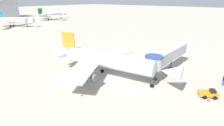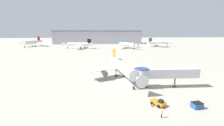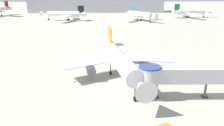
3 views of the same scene
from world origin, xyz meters
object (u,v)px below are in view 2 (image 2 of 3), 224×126
at_px(background_jet_green_tail, 159,43).
at_px(service_container_blue, 197,105).
at_px(background_jet_teal_tail, 128,44).
at_px(background_jet_red_tail, 32,42).
at_px(pushback_tug_orange, 158,102).
at_px(jet_bridge, 163,73).
at_px(main_airplane, 122,67).
at_px(traffic_cone_apron_front, 153,105).
at_px(traffic_cone_port_wing, 95,80).
at_px(ground_crew_marshaller, 162,113).
at_px(traffic_cone_starboard_wing, 148,77).
at_px(background_jet_black_tail, 79,44).

bearing_deg(background_jet_green_tail, service_container_blue, 153.49).
bearing_deg(background_jet_teal_tail, background_jet_green_tail, -6.01).
relative_size(background_jet_teal_tail, background_jet_red_tail, 0.74).
bearing_deg(background_jet_green_tail, pushback_tug_orange, 150.25).
distance_m(jet_bridge, service_container_blue, 14.47).
xyz_separation_m(background_jet_teal_tail, background_jet_red_tail, (-110.20, 33.43, 0.65)).
distance_m(jet_bridge, pushback_tug_orange, 13.53).
xyz_separation_m(main_airplane, traffic_cone_apron_front, (3.96, -22.45, -3.86)).
distance_m(jet_bridge, traffic_cone_port_wing, 23.21).
distance_m(traffic_cone_port_wing, ground_crew_marshaller, 28.66).
xyz_separation_m(service_container_blue, traffic_cone_starboard_wing, (-3.37, 24.32, -0.40)).
xyz_separation_m(jet_bridge, traffic_cone_port_wing, (-21.31, 8.14, -4.31)).
xyz_separation_m(jet_bridge, traffic_cone_starboard_wing, (-0.81, 10.62, -4.30)).
relative_size(service_container_blue, ground_crew_marshaller, 1.48).
xyz_separation_m(traffic_cone_starboard_wing, ground_crew_marshaller, (-6.33, -27.38, 0.71)).
relative_size(main_airplane, background_jet_red_tail, 0.89).
xyz_separation_m(pushback_tug_orange, traffic_cone_port_wing, (-15.52, 19.75, -0.45)).
relative_size(traffic_cone_starboard_wing, background_jet_green_tail, 0.02).
relative_size(background_jet_red_tail, background_jet_black_tail, 1.13).
distance_m(traffic_cone_starboard_wing, background_jet_red_tail, 166.57).
bearing_deg(traffic_cone_port_wing, traffic_cone_apron_front, -55.36).
relative_size(pushback_tug_orange, ground_crew_marshaller, 2.28).
xyz_separation_m(jet_bridge, background_jet_black_tail, (-41.12, 116.89, -0.19)).
height_order(ground_crew_marshaller, background_jet_teal_tail, background_jet_teal_tail).
bearing_deg(traffic_cone_port_wing, background_jet_green_tail, 59.10).
xyz_separation_m(jet_bridge, traffic_cone_apron_front, (-7.33, -12.08, -4.21)).
relative_size(pushback_tug_orange, background_jet_teal_tail, 0.15).
xyz_separation_m(pushback_tug_orange, traffic_cone_starboard_wing, (4.98, 22.23, -0.45)).
xyz_separation_m(main_airplane, background_jet_teal_tail, (21.86, 100.83, 0.16)).
bearing_deg(jet_bridge, main_airplane, 139.13).
bearing_deg(jet_bridge, ground_crew_marshaller, -111.41).
relative_size(background_jet_green_tail, background_jet_red_tail, 0.90).
bearing_deg(ground_crew_marshaller, background_jet_green_tail, -142.40).
xyz_separation_m(main_airplane, service_container_blue, (13.86, -24.06, -3.54)).
bearing_deg(traffic_cone_port_wing, background_jet_teal_tail, 72.81).
distance_m(main_airplane, pushback_tug_orange, 22.91).
relative_size(traffic_cone_apron_front, traffic_cone_starboard_wing, 1.28).
bearing_deg(ground_crew_marshaller, traffic_cone_port_wing, -90.98).
relative_size(jet_bridge, background_jet_red_tail, 0.55).
xyz_separation_m(main_airplane, background_jet_red_tail, (-88.34, 134.26, 0.81)).
bearing_deg(background_jet_teal_tail, jet_bridge, -125.59).
bearing_deg(pushback_tug_orange, background_jet_red_tail, 88.23).
height_order(main_airplane, background_jet_black_tail, main_airplane).
bearing_deg(background_jet_red_tail, main_airplane, -42.45).
bearing_deg(background_jet_black_tail, pushback_tug_orange, 23.46).
xyz_separation_m(service_container_blue, ground_crew_marshaller, (-9.70, -3.06, 0.30)).
distance_m(pushback_tug_orange, background_jet_green_tail, 152.22).
distance_m(service_container_blue, background_jet_teal_tail, 125.20).
xyz_separation_m(traffic_cone_apron_front, background_jet_teal_tail, (17.90, 123.27, 4.02)).
relative_size(jet_bridge, service_container_blue, 7.80).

